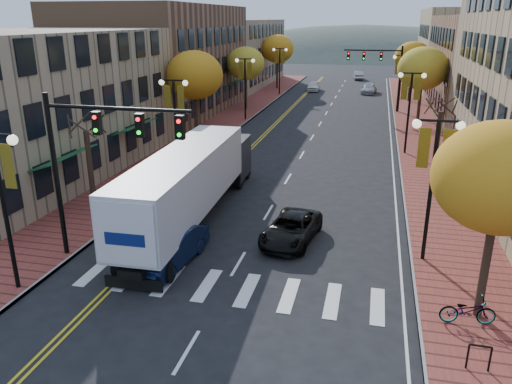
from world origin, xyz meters
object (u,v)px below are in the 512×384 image
Objects in this scene: semi_truck at (193,178)px; black_suv at (291,229)px; navy_sedan at (170,249)px; bicycle at (468,311)px.

semi_truck is 5.59m from black_suv.
navy_sedan is at bearing -83.43° from semi_truck.
navy_sedan is at bearing -134.10° from black_suv.
semi_truck reaches higher than black_suv.
semi_truck is at bearing 53.16° from bicycle.
navy_sedan is 1.02× the size of black_suv.
semi_truck is 13.80m from bicycle.
semi_truck is 3.49× the size of black_suv.
black_suv is (4.48, 3.50, -0.13)m from navy_sedan.
bicycle is (11.27, -1.84, -0.12)m from navy_sedan.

